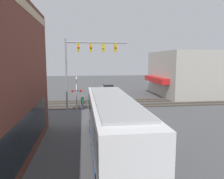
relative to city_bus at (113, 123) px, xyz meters
name	(u,v)px	position (x,y,z in m)	size (l,w,h in m)	color
ground_plane	(131,118)	(7.57, -2.80, -1.88)	(120.00, 120.00, 0.00)	#4C4C4F
shop_building	(185,74)	(20.59, -14.49, 1.61)	(12.34, 9.63, 6.99)	#B2ADA3
city_bus	(113,123)	(0.00, 0.00, 0.00)	(12.29, 2.59, 3.40)	white
traffic_signal_gantry	(85,58)	(11.16, 1.47, 4.01)	(0.42, 6.75, 7.90)	gray
crossing_signal	(77,91)	(11.24, 2.45, 0.42)	(1.41, 1.18, 3.81)	gray
rail_track_near	(120,106)	(13.57, -2.80, -1.85)	(2.60, 60.00, 0.15)	#332D28
rail_track_far	(116,101)	(16.77, -2.80, -1.85)	(2.60, 60.00, 0.15)	#332D28
parked_car_black	(96,95)	(18.07, 0.00, -1.22)	(4.82, 1.82, 1.41)	black
parked_car_white	(108,88)	(25.41, -2.60, -1.21)	(4.65, 1.82, 1.45)	silver
pedestrian_at_crossing	(82,103)	(12.00, 1.84, -1.05)	(0.34, 0.34, 1.64)	#2D3351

